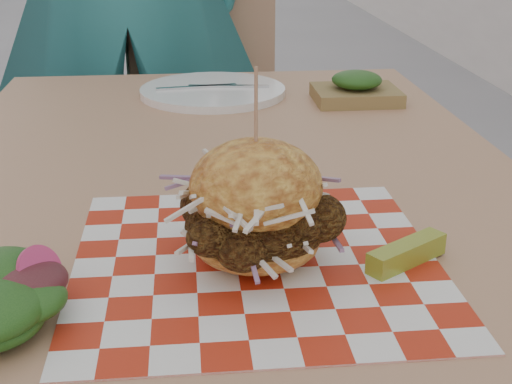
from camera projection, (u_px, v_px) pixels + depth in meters
patio_table at (228, 226)px, 0.98m from camera, size 0.80×1.20×0.75m
patio_chair at (195, 114)px, 1.93m from camera, size 0.52×0.53×0.95m
paper_liner at (256, 261)px, 0.71m from camera, size 0.36×0.36×0.00m
sandwich at (256, 210)px, 0.69m from camera, size 0.17×0.17×0.19m
pickle_spear at (407, 253)px, 0.70m from camera, size 0.09×0.07×0.02m
side_salad at (21, 302)px, 0.61m from camera, size 0.14×0.14×0.05m
place_setting at (213, 91)px, 1.33m from camera, size 0.27×0.27×0.02m
kraft_tray at (356, 89)px, 1.28m from camera, size 0.15×0.12×0.06m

